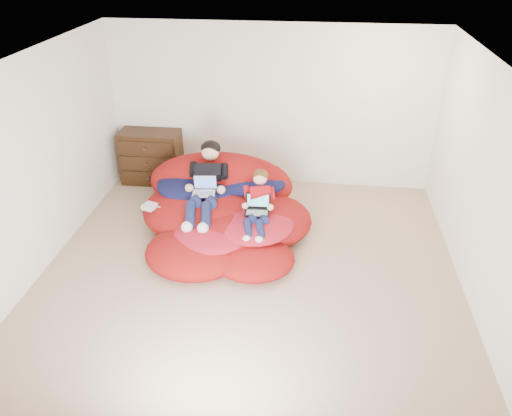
% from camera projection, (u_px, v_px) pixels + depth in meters
% --- Properties ---
extents(room_shell, '(5.10, 5.10, 2.77)m').
position_uv_depth(room_shell, '(250.00, 256.00, 5.99)').
color(room_shell, tan).
rests_on(room_shell, ground).
extents(dresser, '(0.95, 0.53, 0.85)m').
position_uv_depth(dresser, '(151.00, 157.00, 8.03)').
color(dresser, '#311D0D').
rests_on(dresser, ground).
extents(beanbag_pile, '(2.40, 2.42, 0.96)m').
position_uv_depth(beanbag_pile, '(223.00, 210.00, 6.82)').
color(beanbag_pile, '#A21212').
rests_on(beanbag_pile, ground).
extents(cream_pillow, '(0.47, 0.30, 0.30)m').
position_uv_depth(cream_pillow, '(208.00, 163.00, 7.37)').
color(cream_pillow, white).
rests_on(cream_pillow, beanbag_pile).
extents(older_boy, '(0.42, 1.32, 0.78)m').
position_uv_depth(older_boy, '(206.00, 180.00, 6.69)').
color(older_boy, black).
rests_on(older_boy, beanbag_pile).
extents(younger_boy, '(0.35, 0.94, 0.62)m').
position_uv_depth(younger_boy, '(258.00, 201.00, 6.37)').
color(younger_boy, '#B81017').
rests_on(younger_boy, beanbag_pile).
extents(laptop_white, '(0.31, 0.28, 0.22)m').
position_uv_depth(laptop_white, '(204.00, 188.00, 6.61)').
color(laptop_white, silver).
rests_on(laptop_white, older_boy).
extents(laptop_black, '(0.32, 0.25, 0.23)m').
position_uv_depth(laptop_black, '(258.00, 207.00, 6.34)').
color(laptop_black, black).
rests_on(laptop_black, younger_boy).
extents(power_adapter, '(0.21, 0.21, 0.06)m').
position_uv_depth(power_adapter, '(150.00, 206.00, 6.63)').
color(power_adapter, silver).
rests_on(power_adapter, beanbag_pile).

